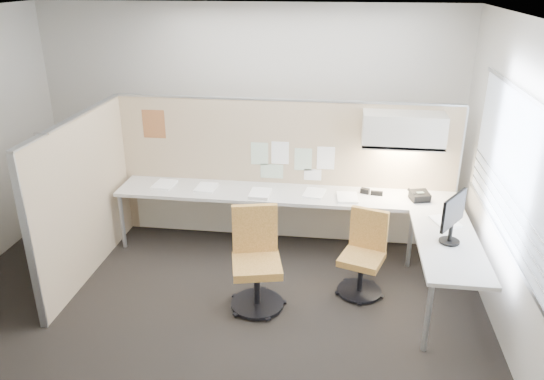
# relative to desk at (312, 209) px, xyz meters

# --- Properties ---
(floor) EXTENTS (5.50, 4.50, 0.01)m
(floor) POSITION_rel_desk_xyz_m (-0.93, -1.13, -0.61)
(floor) COLOR black
(floor) RESTS_ON ground
(ceiling) EXTENTS (5.50, 4.50, 0.01)m
(ceiling) POSITION_rel_desk_xyz_m (-0.93, -1.13, 2.20)
(ceiling) COLOR white
(ceiling) RESTS_ON wall_back
(wall_back) EXTENTS (5.50, 0.02, 2.80)m
(wall_back) POSITION_rel_desk_xyz_m (-0.93, 1.12, 0.80)
(wall_back) COLOR beige
(wall_back) RESTS_ON ground
(wall_front) EXTENTS (5.50, 0.02, 2.80)m
(wall_front) POSITION_rel_desk_xyz_m (-0.93, -3.38, 0.80)
(wall_front) COLOR beige
(wall_front) RESTS_ON ground
(wall_right) EXTENTS (0.02, 4.50, 2.80)m
(wall_right) POSITION_rel_desk_xyz_m (1.82, -1.13, 0.80)
(wall_right) COLOR beige
(wall_right) RESTS_ON ground
(window_pane) EXTENTS (0.01, 2.80, 1.30)m
(window_pane) POSITION_rel_desk_xyz_m (1.79, -1.13, 0.95)
(window_pane) COLOR #ADB8C9
(window_pane) RESTS_ON wall_right
(partition_back) EXTENTS (4.10, 0.06, 1.75)m
(partition_back) POSITION_rel_desk_xyz_m (-0.38, 0.47, 0.27)
(partition_back) COLOR tan
(partition_back) RESTS_ON floor
(partition_left) EXTENTS (0.06, 2.20, 1.75)m
(partition_left) POSITION_rel_desk_xyz_m (-2.43, -0.63, 0.27)
(partition_left) COLOR tan
(partition_left) RESTS_ON floor
(desk) EXTENTS (4.00, 2.07, 0.73)m
(desk) POSITION_rel_desk_xyz_m (0.00, 0.00, 0.00)
(desk) COLOR beige
(desk) RESTS_ON floor
(overhead_bin) EXTENTS (0.90, 0.36, 0.38)m
(overhead_bin) POSITION_rel_desk_xyz_m (0.97, 0.26, 0.91)
(overhead_bin) COLOR beige
(overhead_bin) RESTS_ON partition_back
(task_light_strip) EXTENTS (0.60, 0.06, 0.02)m
(task_light_strip) POSITION_rel_desk_xyz_m (0.97, 0.26, 0.70)
(task_light_strip) COLOR #FFEABF
(task_light_strip) RESTS_ON overhead_bin
(pinned_papers) EXTENTS (1.01, 0.00, 0.47)m
(pinned_papers) POSITION_rel_desk_xyz_m (-0.30, 0.44, 0.43)
(pinned_papers) COLOR #8CBF8C
(pinned_papers) RESTS_ON partition_back
(poster) EXTENTS (0.28, 0.00, 0.35)m
(poster) POSITION_rel_desk_xyz_m (-1.98, 0.44, 0.82)
(poster) COLOR orange
(poster) RESTS_ON partition_back
(chair_left) EXTENTS (0.57, 0.59, 1.01)m
(chair_left) POSITION_rel_desk_xyz_m (-0.49, -1.05, -0.13)
(chair_left) COLOR black
(chair_left) RESTS_ON floor
(chair_right) EXTENTS (0.52, 0.53, 0.88)m
(chair_right) POSITION_rel_desk_xyz_m (0.58, -0.68, -0.19)
(chair_right) COLOR black
(chair_right) RESTS_ON floor
(monitor) EXTENTS (0.28, 0.41, 0.50)m
(monitor) POSITION_rel_desk_xyz_m (1.37, -0.87, 0.41)
(monitor) COLOR black
(monitor) RESTS_ON desk
(phone) EXTENTS (0.25, 0.24, 0.12)m
(phone) POSITION_rel_desk_xyz_m (1.20, 0.13, 0.18)
(phone) COLOR black
(phone) RESTS_ON desk
(stapler) EXTENTS (0.14, 0.05, 0.05)m
(stapler) POSITION_rel_desk_xyz_m (0.73, 0.21, 0.15)
(stapler) COLOR black
(stapler) RESTS_ON desk
(tape_dispenser) EXTENTS (0.11, 0.09, 0.06)m
(tape_dispenser) POSITION_rel_desk_xyz_m (0.60, 0.25, 0.16)
(tape_dispenser) COLOR black
(tape_dispenser) RESTS_ON desk
(coat_hook) EXTENTS (0.18, 0.49, 1.46)m
(coat_hook) POSITION_rel_desk_xyz_m (-2.51, -1.23, 0.80)
(coat_hook) COLOR silver
(coat_hook) RESTS_ON partition_left
(paper_stack_0) EXTENTS (0.25, 0.32, 0.03)m
(paper_stack_0) POSITION_rel_desk_xyz_m (-1.81, 0.16, 0.14)
(paper_stack_0) COLOR white
(paper_stack_0) RESTS_ON desk
(paper_stack_1) EXTENTS (0.24, 0.31, 0.02)m
(paper_stack_1) POSITION_rel_desk_xyz_m (-1.28, 0.15, 0.14)
(paper_stack_1) COLOR white
(paper_stack_1) RESTS_ON desk
(paper_stack_2) EXTENTS (0.24, 0.31, 0.04)m
(paper_stack_2) POSITION_rel_desk_xyz_m (-0.61, 0.02, 0.15)
(paper_stack_2) COLOR white
(paper_stack_2) RESTS_ON desk
(paper_stack_3) EXTENTS (0.27, 0.33, 0.02)m
(paper_stack_3) POSITION_rel_desk_xyz_m (0.01, 0.16, 0.14)
(paper_stack_3) COLOR white
(paper_stack_3) RESTS_ON desk
(paper_stack_4) EXTENTS (0.25, 0.32, 0.02)m
(paper_stack_4) POSITION_rel_desk_xyz_m (0.39, 0.07, 0.14)
(paper_stack_4) COLOR white
(paper_stack_4) RESTS_ON desk
(paper_stack_5) EXTENTS (0.32, 0.36, 0.02)m
(paper_stack_5) POSITION_rel_desk_xyz_m (1.40, -0.42, 0.14)
(paper_stack_5) COLOR white
(paper_stack_5) RESTS_ON desk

